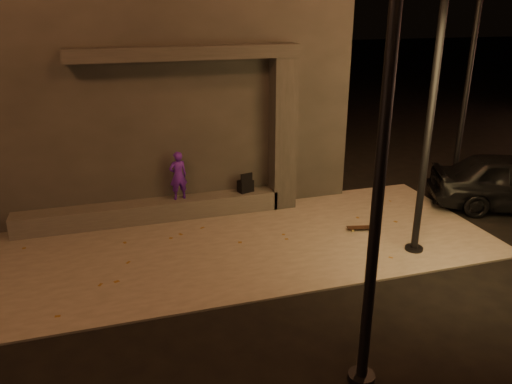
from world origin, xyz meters
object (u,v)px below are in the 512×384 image
object	(u,v)px
skateboard	(362,228)
street_lamp_0	(441,35)
column	(283,134)
backpack	(246,185)
skateboarder	(178,175)

from	to	relation	value
skateboard	street_lamp_0	world-z (taller)	street_lamp_0
column	backpack	bearing A→B (deg)	180.00
skateboarder	street_lamp_0	size ratio (longest dim) A/B	0.15
column	street_lamp_0	bearing A→B (deg)	-60.14
column	backpack	world-z (taller)	column
skateboarder	street_lamp_0	distance (m)	6.18
column	backpack	xyz separation A→B (m)	(-0.93, 0.00, -1.18)
backpack	skateboard	world-z (taller)	backpack
backpack	column	bearing A→B (deg)	-16.33
skateboarder	skateboard	xyz separation A→B (m)	(3.74, -1.94, -0.96)
column	skateboard	xyz separation A→B (m)	(1.22, -1.94, -1.74)
column	skateboarder	size ratio (longest dim) A/B	3.16
backpack	skateboard	size ratio (longest dim) A/B	0.71
skateboarder	backpack	size ratio (longest dim) A/B	2.31
skateboard	backpack	bearing A→B (deg)	150.28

